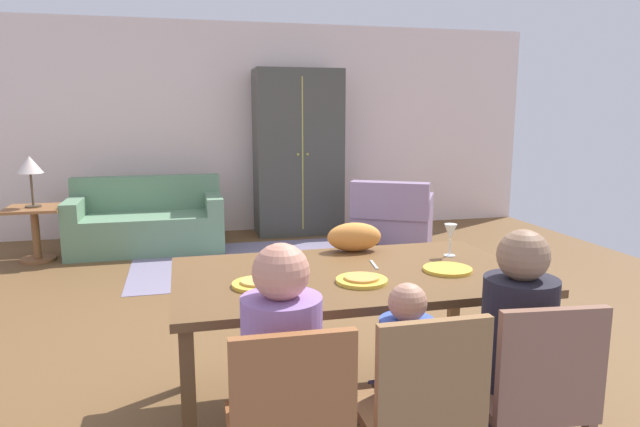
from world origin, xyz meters
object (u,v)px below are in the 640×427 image
Objects in this scene: couch at (147,223)px; armchair at (392,222)px; handbag at (361,250)px; plate_near_man at (259,284)px; dining_chair_man at (289,424)px; armoire at (298,153)px; person_child at (402,399)px; dining_chair_woman at (534,391)px; dining_chair_child at (419,407)px; cat at (354,237)px; table_lamp at (30,167)px; plate_near_child at (362,281)px; person_woman at (512,367)px; plate_near_woman at (448,269)px; dining_table at (351,285)px; wine_glass at (450,233)px; person_man at (281,394)px; side_table at (35,226)px.

couch is 1.45× the size of armchair.
handbag is at bearing -139.17° from armchair.
handbag is at bearing 63.48° from plate_near_man.
armoire is (1.15, 5.35, 0.56)m from dining_chair_man.
person_child is 1.06× the size of dining_chair_woman.
plate_near_man is at bearing 129.61° from person_child.
dining_chair_child is at bearing -179.95° from dining_chair_woman.
dining_chair_child is at bearing -90.44° from cat.
table_lamp is at bearing 115.65° from plate_near_man.
cat is at bearing -109.10° from handbag.
dining_chair_woman is 5.18m from couch.
armoire is (0.65, 4.65, 0.28)m from plate_near_child.
person_woman is (0.01, 0.17, 0.02)m from dining_chair_woman.
dining_chair_woman is 0.78× the size of person_woman.
cat reaches higher than person_child.
armchair is (2.74, -0.71, 0.02)m from couch.
dining_chair_man is (-0.98, -0.78, -0.28)m from plate_near_woman.
dining_chair_man is 0.78× the size of person_woman.
plate_near_man is at bearing -166.27° from dining_table.
plate_near_child is 3.24m from handbag.
plate_near_child is (-0.00, -0.18, 0.08)m from dining_table.
couch reaches higher than plate_near_woman.
handbag is (-0.52, -0.45, -0.19)m from armchair.
plate_near_man is 1.18m from wine_glass.
person_man is 1.91× the size of side_table.
plate_near_woman is at bearing -92.03° from armoire.
plate_near_woman is at bearing 57.90° from dining_chair_child.
person_man reaches higher than plate_near_man.
dining_chair_child is 0.53m from person_woman.
person_man is 1.00× the size of person_woman.
person_woman is at bearing -66.94° from cat.
person_man is (-1.13, -0.89, -0.38)m from wine_glass.
person_man is at bearing -141.90° from wine_glass.
plate_near_man and plate_near_woman have the same top height.
cat reaches higher than dining_table.
wine_glass is at bearing -63.97° from couch.
wine_glass is 0.21× the size of dining_chair_child.
person_man is (-0.49, -0.53, -0.26)m from plate_near_child.
dining_chair_man is 0.75× the size of armchair.
person_woman reaches higher than plate_near_woman.
plate_near_child is 0.78× the size of handbag.
dining_table is at bearing -114.64° from armchair.
armchair is at bearing 73.26° from plate_near_woman.
dining_chair_child is (0.49, -0.18, -0.02)m from person_man.
armchair is 3.88m from side_table.
dining_table is 0.85× the size of armoire.
armoire is (1.14, 4.59, 0.28)m from plate_near_man.
dining_chair_child is 0.75× the size of armchair.
person_child reaches higher than side_table.
side_table is at bearing 122.08° from dining_table.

